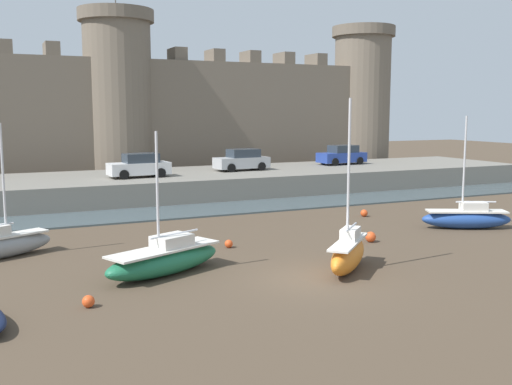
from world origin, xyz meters
The scene contains 15 objects.
ground_plane centered at (0.00, 0.00, 0.00)m, with size 160.00×160.00×0.00m, color #4C3D2D.
water_channel centered at (0.00, 15.82, 0.05)m, with size 80.00×4.50×0.10m, color #47565B.
quay_road centered at (0.00, 23.07, 0.79)m, with size 60.94×10.00×1.58m, color slate.
castle centered at (0.00, 32.68, 6.25)m, with size 55.16×6.21×17.33m.
sailboat_foreground_right centered at (12.03, 4.92, 0.57)m, with size 4.65×3.12×5.82m.
sailboat_foreground_left centered at (1.82, 0.47, 0.70)m, with size 3.54×3.46×6.54m.
sailboat_midflat_centre centered at (-10.15, 8.16, 0.58)m, with size 4.39×2.76×5.59m.
sailboat_near_channel_left centered at (-4.68, 2.90, 0.59)m, with size 5.33×3.46×5.35m.
mooring_buoy_mid_mud centered at (9.22, 10.06, 0.21)m, with size 0.42×0.42×0.42m, color #E04C1E.
mooring_buoy_off_centre centered at (-0.87, 5.96, 0.18)m, with size 0.37×0.37×0.37m, color #E04C1E.
mooring_buoy_near_channel centered at (-7.91, 0.20, 0.20)m, with size 0.39×0.39×0.39m, color #E04C1E.
mooring_buoy_near_shore centered at (5.58, 4.29, 0.25)m, with size 0.50×0.50×0.50m, color #E04C1E.
car_quay_centre_west centered at (7.20, 23.19, 2.36)m, with size 4.20×2.07×1.62m.
car_quay_centre_east centered at (-0.99, 21.80, 2.36)m, with size 4.20×2.07×1.62m.
car_quay_east centered at (16.88, 24.39, 2.36)m, with size 4.20×2.07×1.62m.
Camera 1 is at (-10.65, -18.31, 6.08)m, focal length 42.00 mm.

